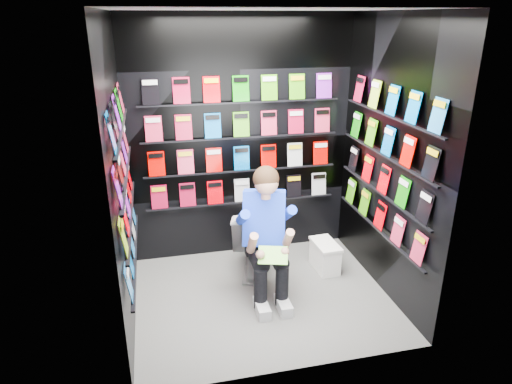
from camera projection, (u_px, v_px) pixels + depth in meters
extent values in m
plane|color=#62625F|center=(262.00, 297.00, 4.43)|extent=(2.40, 2.40, 0.00)
plane|color=white|center=(264.00, 9.00, 3.49)|extent=(2.40, 2.40, 0.00)
cube|color=black|center=(241.00, 141.00, 4.87)|extent=(2.40, 0.04, 2.60)
cube|color=black|center=(299.00, 216.00, 3.05)|extent=(2.40, 0.04, 2.60)
cube|color=black|center=(120.00, 181.00, 3.71)|extent=(0.04, 2.00, 2.60)
cube|color=black|center=(389.00, 161.00, 4.21)|extent=(0.04, 2.00, 2.60)
imported|color=white|center=(255.00, 240.00, 4.76)|extent=(0.61, 0.84, 0.73)
cube|color=white|center=(325.00, 257.00, 4.88)|extent=(0.23, 0.39, 0.28)
cube|color=white|center=(326.00, 244.00, 4.82)|extent=(0.25, 0.41, 0.03)
cube|color=green|center=(273.00, 255.00, 4.02)|extent=(0.29, 0.22, 0.11)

